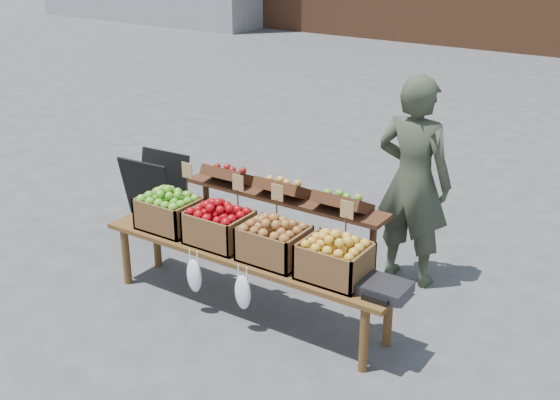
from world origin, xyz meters
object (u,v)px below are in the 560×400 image
Objects in this scene: vendor at (413,181)px; crate_golden_apples at (169,213)px; chalkboard_sign at (156,197)px; weighing_scale at (385,288)px; back_table at (283,224)px; crate_red_apples at (274,243)px; crate_russet_pears at (219,227)px; display_bench at (247,282)px; crate_green_apples at (334,261)px.

vendor reaches higher than crate_golden_apples.
weighing_scale is at bearing -17.10° from chalkboard_sign.
weighing_scale is at bearing -27.91° from back_table.
back_table is (1.54, 0.03, 0.07)m from chalkboard_sign.
vendor is 1.40m from weighing_scale.
crate_red_apples is at bearing -23.45° from chalkboard_sign.
crate_russet_pears is (-0.17, -0.72, 0.19)m from back_table.
back_table is at bearing 45.18° from crate_golden_apples.
display_bench is 5.40× the size of crate_russet_pears.
crate_golden_apples reaches higher than weighing_scale.
crate_green_apples reaches higher than display_bench.
crate_golden_apples reaches higher than display_bench.
weighing_scale is (1.25, 0.00, 0.33)m from display_bench.
vendor reaches higher than crate_red_apples.
crate_golden_apples and crate_red_apples have the same top height.
weighing_scale is (0.97, 0.00, -0.10)m from crate_red_apples.
vendor is 1.22m from back_table.
chalkboard_sign is 1.10m from crate_golden_apples.
crate_russet_pears is 1.53m from weighing_scale.
crate_russet_pears reaches higher than display_bench.
display_bench is at bearing -81.35° from back_table.
display_bench is 1.29m from weighing_scale.
vendor reaches higher than back_table.
vendor is at bearing 30.51° from back_table.
crate_red_apples is (1.92, -0.69, 0.26)m from chalkboard_sign.
weighing_scale is at bearing 107.96° from vendor.
crate_red_apples and crate_green_apples have the same top height.
back_table is 1.54m from weighing_scale.
crate_red_apples is 0.98m from weighing_scale.
vendor reaches higher than display_bench.
chalkboard_sign reaches higher than crate_red_apples.
crate_russet_pears is (-0.27, 0.00, 0.42)m from display_bench.
vendor is at bearing 48.54° from crate_russet_pears.
weighing_scale is at bearing 0.00° from crate_green_apples.
crate_russet_pears reaches higher than weighing_scale.
back_table reaches higher than chalkboard_sign.
vendor reaches higher than crate_russet_pears.
crate_red_apples is at bearing 0.00° from crate_golden_apples.
crate_russet_pears is at bearing 0.00° from crate_golden_apples.
back_table is 4.20× the size of crate_russet_pears.
chalkboard_sign is at bearing 153.31° from crate_russet_pears.
vendor is at bearing 65.29° from crate_red_apples.
crate_golden_apples is (0.82, -0.69, 0.26)m from chalkboard_sign.
back_table reaches higher than display_bench.
weighing_scale is at bearing 0.00° from crate_golden_apples.
chalkboard_sign is 0.43× the size of back_table.
display_bench is 0.51m from crate_russet_pears.
back_table reaches higher than crate_russet_pears.
chalkboard_sign is 1.80× the size of crate_russet_pears.
display_bench is at bearing 180.00° from crate_green_apples.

